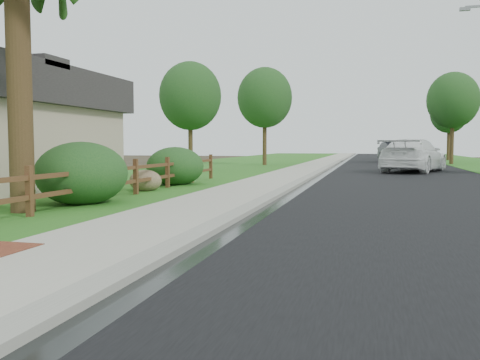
# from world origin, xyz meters

# --- Properties ---
(ground) EXTENTS (120.00, 120.00, 0.00)m
(ground) POSITION_xyz_m (0.00, 0.00, 0.00)
(ground) COLOR #32281B
(road) EXTENTS (8.00, 90.00, 0.02)m
(road) POSITION_xyz_m (4.60, 35.00, 0.01)
(road) COLOR black
(road) RESTS_ON ground
(curb) EXTENTS (0.40, 90.00, 0.12)m
(curb) POSITION_xyz_m (0.40, 35.00, 0.06)
(curb) COLOR gray
(curb) RESTS_ON ground
(wet_gutter) EXTENTS (0.50, 90.00, 0.00)m
(wet_gutter) POSITION_xyz_m (0.75, 35.00, 0.02)
(wet_gutter) COLOR black
(wet_gutter) RESTS_ON road
(sidewalk) EXTENTS (2.20, 90.00, 0.10)m
(sidewalk) POSITION_xyz_m (-0.90, 35.00, 0.05)
(sidewalk) COLOR #AAA794
(sidewalk) RESTS_ON ground
(grass_strip) EXTENTS (1.60, 90.00, 0.06)m
(grass_strip) POSITION_xyz_m (-2.80, 35.00, 0.03)
(grass_strip) COLOR #1E631C
(grass_strip) RESTS_ON ground
(lawn_near) EXTENTS (9.00, 90.00, 0.04)m
(lawn_near) POSITION_xyz_m (-8.00, 35.00, 0.02)
(lawn_near) COLOR #1E631C
(lawn_near) RESTS_ON ground
(ranch_fence) EXTENTS (0.12, 16.92, 1.10)m
(ranch_fence) POSITION_xyz_m (-3.60, 6.40, 0.62)
(ranch_fence) COLOR #4A2918
(ranch_fence) RESTS_ON ground
(white_suv) EXTENTS (4.34, 6.67, 1.80)m
(white_suv) POSITION_xyz_m (5.34, 23.38, 0.92)
(white_suv) COLOR white
(white_suv) RESTS_ON road
(dark_car_mid) EXTENTS (3.45, 5.58, 1.77)m
(dark_car_mid) POSITION_xyz_m (7.20, 38.99, 0.91)
(dark_car_mid) COLOR black
(dark_car_mid) RESTS_ON road
(dark_car_far) EXTENTS (3.08, 5.56, 1.74)m
(dark_car_far) POSITION_xyz_m (5.13, 39.11, 0.89)
(dark_car_far) COLOR black
(dark_car_far) RESTS_ON road
(boulder) EXTENTS (1.20, 0.98, 0.72)m
(boulder) POSITION_xyz_m (-3.90, 8.89, 0.36)
(boulder) COLOR brown
(boulder) RESTS_ON ground
(shrub_b) EXTENTS (2.83, 2.83, 1.59)m
(shrub_b) POSITION_xyz_m (-3.90, 5.21, 0.80)
(shrub_b) COLOR #17411B
(shrub_b) RESTS_ON ground
(shrub_d) EXTENTS (2.70, 2.70, 1.44)m
(shrub_d) POSITION_xyz_m (-3.90, 11.44, 0.72)
(shrub_d) COLOR #17411B
(shrub_d) RESTS_ON ground
(tree_near_left) EXTENTS (3.44, 3.44, 6.10)m
(tree_near_left) POSITION_xyz_m (-6.68, 20.73, 4.20)
(tree_near_left) COLOR #3C2C18
(tree_near_left) RESTS_ON ground
(tree_mid_left) EXTENTS (3.95, 3.95, 7.07)m
(tree_mid_left) POSITION_xyz_m (-4.41, 30.10, 4.88)
(tree_mid_left) COLOR #3C2C18
(tree_mid_left) RESTS_ON ground
(tree_mid_right) EXTENTS (3.85, 3.85, 6.98)m
(tree_mid_right) POSITION_xyz_m (9.00, 35.34, 4.85)
(tree_mid_right) COLOR #3C2C18
(tree_mid_right) RESTS_ON ground
(tree_far_right) EXTENTS (3.50, 3.50, 6.45)m
(tree_far_right) POSITION_xyz_m (10.17, 45.73, 4.51)
(tree_far_right) COLOR #3C2C18
(tree_far_right) RESTS_ON ground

